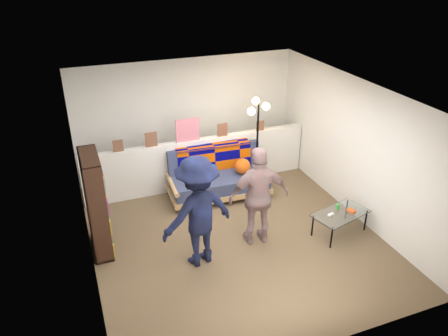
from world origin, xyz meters
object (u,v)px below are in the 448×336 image
floor_lamp (257,126)px  person_left (198,212)px  coffee_table (341,214)px  bookshelf (96,208)px  person_right (259,197)px  futon_sofa (219,177)px

floor_lamp → person_left: 2.59m
coffee_table → person_left: size_ratio=0.59×
bookshelf → coffee_table: size_ratio=1.58×
bookshelf → person_right: size_ratio=0.98×
futon_sofa → floor_lamp: 1.21m
futon_sofa → coffee_table: 2.39m
floor_lamp → person_left: (-1.78, -1.84, -0.41)m
coffee_table → person_right: size_ratio=0.62×
person_left → person_right: bearing=174.9°
bookshelf → floor_lamp: floor_lamp is taller
bookshelf → floor_lamp: (3.13, 1.00, 0.52)m
futon_sofa → floor_lamp: (0.80, 0.07, 0.90)m
floor_lamp → person_right: bearing=-113.6°
coffee_table → person_left: person_left is taller
bookshelf → floor_lamp: bearing=17.7°
bookshelf → person_left: size_ratio=0.94×
bookshelf → person_left: bearing=-31.7°
person_right → futon_sofa: bearing=-81.1°
futon_sofa → coffee_table: size_ratio=1.89×
person_right → person_left: bearing=14.5°
floor_lamp → bookshelf: bearing=-162.3°
bookshelf → person_right: (2.39, -0.70, 0.07)m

